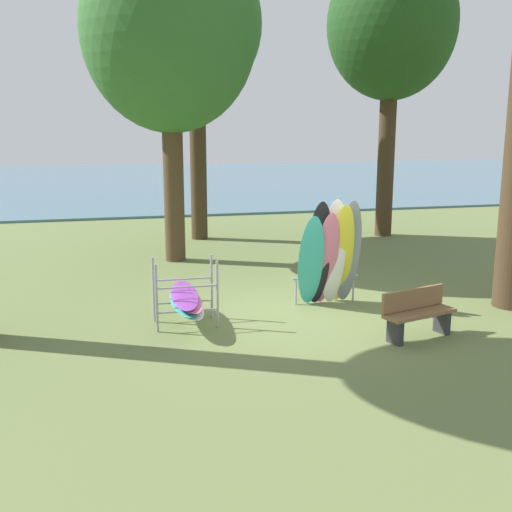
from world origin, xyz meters
name	(u,v)px	position (x,y,z in m)	size (l,w,h in m)	color
ground_plane	(300,314)	(0.00, 0.00, 0.00)	(80.00, 80.00, 0.00)	olive
lake_water	(156,180)	(0.00, 31.83, 0.05)	(80.00, 36.00, 0.10)	#477084
tree_mid_behind	(392,27)	(5.58, 7.91, 6.77)	(4.15, 4.15, 9.24)	#42301E
tree_far_left_back	(169,31)	(-1.78, 5.60, 6.03)	(4.56, 4.56, 8.70)	#4C3823
tree_far_right_back	(196,26)	(-0.61, 8.80, 6.69)	(4.12, 4.12, 9.13)	#42301E
leaning_board_pile	(330,256)	(0.76, 0.40, 1.05)	(1.42, 0.78, 2.23)	#38B2AD
board_storage_rack	(185,299)	(-2.27, -0.12, 0.50)	(1.15, 2.13, 1.25)	#9EA0A5
park_bench	(417,312)	(1.55, -1.81, 0.45)	(1.46, 0.79, 0.85)	#2D2D33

